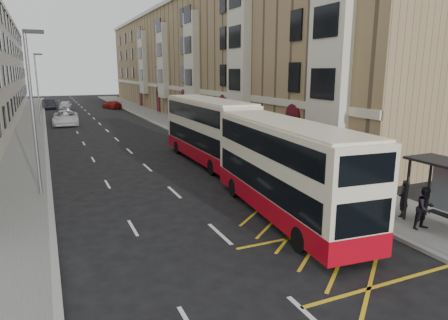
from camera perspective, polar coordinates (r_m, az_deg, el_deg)
name	(u,v)px	position (r m, az deg, el deg)	size (l,w,h in m)	color
ground	(272,282)	(12.77, 6.91, -16.91)	(200.00, 200.00, 0.00)	black
pavement_right	(191,130)	(42.26, -4.76, 4.23)	(4.00, 120.00, 0.15)	#60615C
pavement_left	(28,141)	(39.97, -26.22, 2.46)	(3.00, 120.00, 0.15)	#60615C
kerb_right	(173,132)	(41.65, -7.36, 4.04)	(0.25, 120.00, 0.15)	gray
kerb_left	(46,140)	(39.93, -24.08, 2.66)	(0.25, 120.00, 0.15)	gray
road_markings	(95,119)	(55.12, -17.98, 5.56)	(10.00, 110.00, 0.01)	silver
terrace_right	(199,61)	(58.62, -3.53, 13.91)	(10.75, 79.00, 15.25)	#927854
guard_railing	(322,184)	(20.17, 13.85, -3.29)	(0.06, 6.56, 1.01)	#B91407
street_lamp_near	(33,105)	(21.52, -25.62, 7.08)	(0.93, 0.18, 8.00)	slate
street_lamp_far	(38,85)	(51.47, -25.08, 9.71)	(0.93, 0.18, 8.00)	slate
double_decker_front	(285,169)	(17.28, 8.71, -1.35)	(3.36, 10.68, 4.19)	beige
double_decker_rear	(208,130)	(27.62, -2.31, 4.26)	(2.58, 11.00, 4.38)	beige
pedestrian_near	(403,198)	(18.71, 24.25, -5.01)	(0.59, 0.38, 1.61)	black
pedestrian_mid	(425,208)	(17.59, 26.80, -6.17)	(0.83, 0.65, 1.72)	black
pedestrian_far	(312,178)	(20.94, 12.48, -2.46)	(0.90, 0.37, 1.53)	black
white_van	(66,118)	(50.43, -21.68, 5.62)	(2.77, 6.01, 1.67)	silver
car_silver	(65,105)	(69.16, -21.74, 7.25)	(1.79, 4.44, 1.51)	#B1B3BA
car_dark	(49,104)	(72.73, -23.73, 7.33)	(1.66, 4.76, 1.57)	black
car_red	(112,105)	(69.68, -15.70, 7.61)	(1.80, 4.44, 1.29)	maroon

